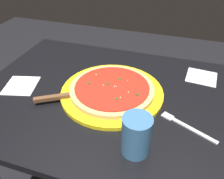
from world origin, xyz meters
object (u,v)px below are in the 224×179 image
object	(u,v)px
cup_tall_drink	(136,135)
napkin_folded_right	(201,77)
pizza_server	(64,96)
fork	(185,126)
napkin_loose_left	(21,85)
pizza	(112,89)
serving_plate	(112,92)

from	to	relation	value
cup_tall_drink	napkin_folded_right	world-z (taller)	cup_tall_drink
pizza_server	fork	size ratio (longest dim) A/B	1.20
pizza_server	napkin_loose_left	bearing A→B (deg)	-8.45
pizza_server	napkin_loose_left	world-z (taller)	pizza_server
pizza_server	napkin_folded_right	size ratio (longest dim) A/B	1.81
cup_tall_drink	napkin_loose_left	size ratio (longest dim) A/B	0.95
pizza_server	napkin_folded_right	xyz separation A→B (m)	(-0.47, -0.31, -0.02)
pizza_server	cup_tall_drink	size ratio (longest dim) A/B	1.75
pizza_server	fork	distance (m)	0.42
pizza	pizza_server	size ratio (longest dim) A/B	1.47
serving_plate	fork	distance (m)	0.28
cup_tall_drink	pizza_server	bearing A→B (deg)	-25.12
cup_tall_drink	pizza	bearing A→B (deg)	-58.16
pizza_server	cup_tall_drink	xyz separation A→B (m)	(-0.29, 0.14, 0.04)
cup_tall_drink	fork	size ratio (longest dim) A/B	0.68
cup_tall_drink	napkin_folded_right	bearing A→B (deg)	-111.78
serving_plate	pizza_server	distance (m)	0.17
pizza	napkin_loose_left	world-z (taller)	pizza
pizza	serving_plate	bearing A→B (deg)	-26.47
pizza_server	napkin_folded_right	distance (m)	0.56
cup_tall_drink	fork	distance (m)	0.20
serving_plate	pizza	distance (m)	0.02
napkin_folded_right	napkin_loose_left	xyz separation A→B (m)	(0.67, 0.28, 0.00)
napkin_folded_right	cup_tall_drink	bearing A→B (deg)	68.22
cup_tall_drink	napkin_folded_right	size ratio (longest dim) A/B	1.03
pizza	pizza_server	world-z (taller)	pizza
serving_plate	fork	size ratio (longest dim) A/B	2.14
serving_plate	cup_tall_drink	bearing A→B (deg)	121.84
serving_plate	cup_tall_drink	distance (m)	0.27
serving_plate	pizza_server	bearing A→B (deg)	31.33
cup_tall_drink	napkin_loose_left	world-z (taller)	cup_tall_drink
napkin_loose_left	fork	size ratio (longest dim) A/B	0.72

